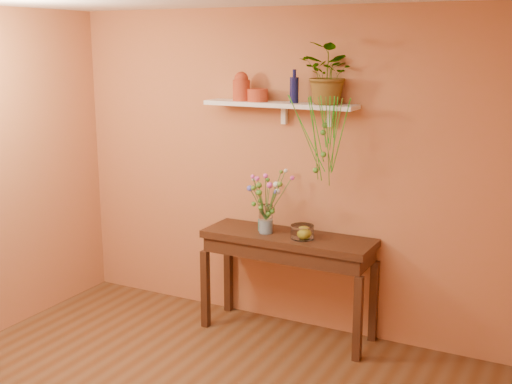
{
  "coord_description": "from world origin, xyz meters",
  "views": [
    {
      "loc": [
        2.33,
        -2.96,
        2.4
      ],
      "look_at": [
        0.0,
        1.55,
        1.25
      ],
      "focal_mm": 45.99,
      "sensor_mm": 36.0,
      "label": 1
    }
  ],
  "objects_px": {
    "terracotta_jug": "(241,87)",
    "glass_bowl": "(302,233)",
    "blue_bottle": "(294,89)",
    "sideboard": "(288,249)",
    "bouquet": "(266,191)",
    "spider_plant": "(330,74)",
    "glass_vase": "(266,221)"
  },
  "relations": [
    {
      "from": "blue_bottle",
      "to": "glass_bowl",
      "type": "bearing_deg",
      "value": -46.48
    },
    {
      "from": "terracotta_jug",
      "to": "glass_vase",
      "type": "height_order",
      "value": "terracotta_jug"
    },
    {
      "from": "blue_bottle",
      "to": "bouquet",
      "type": "bearing_deg",
      "value": -134.19
    },
    {
      "from": "blue_bottle",
      "to": "glass_bowl",
      "type": "height_order",
      "value": "blue_bottle"
    },
    {
      "from": "bouquet",
      "to": "sideboard",
      "type": "bearing_deg",
      "value": 13.97
    },
    {
      "from": "spider_plant",
      "to": "sideboard",
      "type": "bearing_deg",
      "value": -157.18
    },
    {
      "from": "sideboard",
      "to": "bouquet",
      "type": "relative_size",
      "value": 3.39
    },
    {
      "from": "glass_vase",
      "to": "glass_bowl",
      "type": "bearing_deg",
      "value": -2.65
    },
    {
      "from": "sideboard",
      "to": "glass_vase",
      "type": "height_order",
      "value": "glass_vase"
    },
    {
      "from": "sideboard",
      "to": "spider_plant",
      "type": "xyz_separation_m",
      "value": [
        0.28,
        0.12,
        1.43
      ]
    },
    {
      "from": "blue_bottle",
      "to": "spider_plant",
      "type": "relative_size",
      "value": 0.56
    },
    {
      "from": "bouquet",
      "to": "glass_bowl",
      "type": "distance_m",
      "value": 0.45
    },
    {
      "from": "sideboard",
      "to": "bouquet",
      "type": "bearing_deg",
      "value": -166.03
    },
    {
      "from": "terracotta_jug",
      "to": "bouquet",
      "type": "bearing_deg",
      "value": -25.68
    },
    {
      "from": "bouquet",
      "to": "glass_vase",
      "type": "bearing_deg",
      "value": 111.38
    },
    {
      "from": "sideboard",
      "to": "blue_bottle",
      "type": "height_order",
      "value": "blue_bottle"
    },
    {
      "from": "terracotta_jug",
      "to": "spider_plant",
      "type": "bearing_deg",
      "value": 1.48
    },
    {
      "from": "blue_bottle",
      "to": "glass_bowl",
      "type": "distance_m",
      "value": 1.15
    },
    {
      "from": "sideboard",
      "to": "bouquet",
      "type": "xyz_separation_m",
      "value": [
        -0.18,
        -0.05,
        0.48
      ]
    },
    {
      "from": "terracotta_jug",
      "to": "glass_bowl",
      "type": "xyz_separation_m",
      "value": [
        0.63,
        -0.15,
        -1.13
      ]
    },
    {
      "from": "terracotta_jug",
      "to": "bouquet",
      "type": "xyz_separation_m",
      "value": [
        0.3,
        -0.15,
        -0.82
      ]
    },
    {
      "from": "bouquet",
      "to": "spider_plant",
      "type": "bearing_deg",
      "value": 19.45
    },
    {
      "from": "bouquet",
      "to": "blue_bottle",
      "type": "bearing_deg",
      "value": 45.81
    },
    {
      "from": "spider_plant",
      "to": "bouquet",
      "type": "bearing_deg",
      "value": -160.55
    },
    {
      "from": "blue_bottle",
      "to": "glass_vase",
      "type": "distance_m",
      "value": 1.1
    },
    {
      "from": "terracotta_jug",
      "to": "glass_bowl",
      "type": "height_order",
      "value": "terracotta_jug"
    },
    {
      "from": "sideboard",
      "to": "terracotta_jug",
      "type": "xyz_separation_m",
      "value": [
        -0.49,
        0.1,
        1.31
      ]
    },
    {
      "from": "sideboard",
      "to": "terracotta_jug",
      "type": "bearing_deg",
      "value": 168.42
    },
    {
      "from": "terracotta_jug",
      "to": "blue_bottle",
      "type": "bearing_deg",
      "value": 3.07
    },
    {
      "from": "sideboard",
      "to": "blue_bottle",
      "type": "xyz_separation_m",
      "value": [
        -0.02,
        0.12,
        1.3
      ]
    },
    {
      "from": "blue_bottle",
      "to": "spider_plant",
      "type": "xyz_separation_m",
      "value": [
        0.3,
        -0.01,
        0.13
      ]
    },
    {
      "from": "spider_plant",
      "to": "glass_bowl",
      "type": "distance_m",
      "value": 1.28
    }
  ]
}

